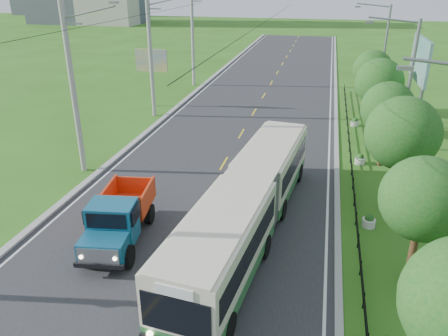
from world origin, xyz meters
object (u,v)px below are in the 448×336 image
(pole_mid, at_px, (151,56))
(tree_second, at_px, (423,202))
(pole_far, at_px, (193,38))
(planter_near, at_px, (369,221))
(planter_far, at_px, (355,122))
(tree_third, at_px, (403,137))
(planter_mid, at_px, (360,159))
(bus, at_px, (249,200))
(tree_back, at_px, (373,72))
(tree_fifth, at_px, (379,85))
(pole_near, at_px, (74,90))
(streetlight_mid, at_px, (405,91))
(billboard_left, at_px, (152,64))
(tree_fourth, at_px, (388,111))
(streetlight_far, at_px, (382,54))
(dump_truck, at_px, (119,215))
(billboard_right, at_px, (419,66))

(pole_mid, relative_size, tree_second, 1.89)
(pole_far, height_order, planter_near, pole_far)
(planter_far, bearing_deg, tree_third, -84.82)
(planter_mid, bearing_deg, bus, -118.97)
(pole_mid, bearing_deg, tree_back, 15.84)
(planter_mid, bearing_deg, tree_second, -83.95)
(tree_fifth, relative_size, planter_far, 8.66)
(pole_near, distance_m, bus, 12.80)
(pole_near, height_order, tree_second, pole_near)
(tree_second, height_order, planter_near, tree_second)
(pole_far, distance_m, streetlight_mid, 26.80)
(pole_far, relative_size, bus, 0.63)
(tree_third, height_order, bus, tree_third)
(pole_mid, distance_m, streetlight_mid, 20.16)
(planter_mid, xyz_separation_m, billboard_left, (-18.10, 10.00, 3.58))
(tree_fourth, xyz_separation_m, planter_far, (-1.26, 7.86, -3.30))
(pole_near, relative_size, streetlight_far, 1.10)
(tree_back, xyz_separation_m, dump_truck, (-12.43, -23.97, -2.34))
(pole_far, height_order, billboard_right, pole_far)
(tree_fourth, xyz_separation_m, tree_back, (0.00, 12.00, 0.07))
(pole_far, bearing_deg, streetlight_mid, -45.14)
(tree_second, bearing_deg, planter_near, 108.03)
(pole_mid, bearing_deg, tree_third, -35.36)
(tree_third, xyz_separation_m, dump_truck, (-12.43, -5.97, -2.67))
(streetlight_far, relative_size, planter_far, 13.54)
(tree_second, height_order, tree_fifth, tree_fifth)
(tree_third, bearing_deg, streetlight_far, 87.73)
(pole_far, bearing_deg, tree_third, -53.91)
(tree_second, bearing_deg, tree_fourth, 90.00)
(tree_fifth, height_order, tree_back, tree_fifth)
(streetlight_far, height_order, bus, streetlight_far)
(pole_near, bearing_deg, tree_third, -2.71)
(bus, bearing_deg, pole_near, 162.06)
(pole_far, height_order, tree_second, pole_far)
(streetlight_far, relative_size, planter_near, 13.54)
(pole_far, relative_size, billboard_left, 1.92)
(tree_fourth, bearing_deg, planter_mid, -173.61)
(dump_truck, bearing_deg, bus, 9.57)
(pole_far, relative_size, tree_fifth, 1.72)
(billboard_right, distance_m, dump_truck, 23.57)
(tree_third, bearing_deg, planter_far, 95.18)
(tree_third, xyz_separation_m, planter_near, (-1.26, -2.14, -3.70))
(tree_second, distance_m, tree_fifth, 18.00)
(tree_second, relative_size, tree_fifth, 0.91)
(streetlight_far, xyz_separation_m, billboard_left, (-20.14, -4.00, -1.04))
(tree_second, bearing_deg, pole_far, 120.42)
(planter_mid, relative_size, dump_truck, 0.12)
(planter_mid, distance_m, dump_truck, 16.31)
(pole_mid, distance_m, dump_truck, 20.03)
(streetlight_mid, bearing_deg, streetlight_far, 90.00)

